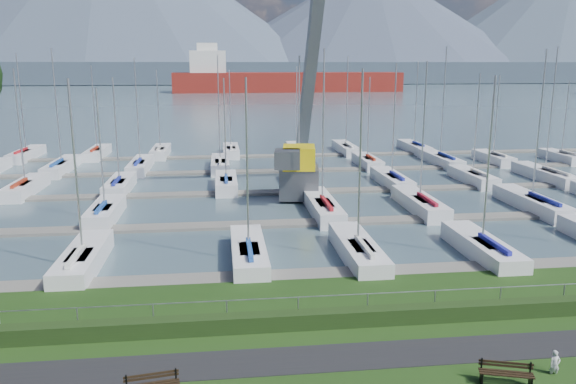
{
  "coord_description": "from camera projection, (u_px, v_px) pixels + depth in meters",
  "views": [
    {
      "loc": [
        -4.03,
        -21.8,
        10.76
      ],
      "look_at": [
        0.0,
        12.0,
        3.0
      ],
      "focal_mm": 35.0,
      "sensor_mm": 36.0,
      "label": 1
    }
  ],
  "objects": [
    {
      "name": "bench_right",
      "position": [
        506.0,
        373.0,
        19.21
      ],
      "size": [
        1.84,
        0.94,
        0.85
      ],
      "rotation": [
        0.0,
        0.0,
        -0.3
      ],
      "color": "black",
      "rests_on": "grass"
    },
    {
      "name": "path",
      "position": [
        335.0,
        358.0,
        21.05
      ],
      "size": [
        160.0,
        2.0,
        0.04
      ],
      "primitive_type": "cube",
      "color": "black",
      "rests_on": "grass"
    },
    {
      "name": "sailboat_fleet",
      "position": [
        243.0,
        125.0,
        50.59
      ],
      "size": [
        75.38,
        49.43,
        13.22
      ],
      "color": "silver",
      "rests_on": "water"
    },
    {
      "name": "crane",
      "position": [
        302.0,
        131.0,
        46.94
      ],
      "size": [
        4.85,
        13.35,
        22.35
      ],
      "rotation": [
        0.0,
        0.0,
        -0.14
      ],
      "color": "#55575D",
      "rests_on": "water"
    },
    {
      "name": "foothill",
      "position": [
        226.0,
        72.0,
        342.12
      ],
      "size": [
        900.0,
        80.0,
        12.0
      ],
      "primitive_type": "cube",
      "color": "#414F5F",
      "rests_on": "water"
    },
    {
      "name": "hedge",
      "position": [
        323.0,
        319.0,
        23.5
      ],
      "size": [
        80.0,
        0.7,
        0.7
      ],
      "primitive_type": "cube",
      "color": "#1E3413",
      "rests_on": "grass"
    },
    {
      "name": "docks",
      "position": [
        269.0,
        193.0,
        49.18
      ],
      "size": [
        90.0,
        41.6,
        0.25
      ],
      "color": "slate",
      "rests_on": "water"
    },
    {
      "name": "water",
      "position": [
        228.0,
        88.0,
        275.77
      ],
      "size": [
        800.0,
        540.0,
        0.2
      ],
      "primitive_type": "cube",
      "color": "#485E69"
    },
    {
      "name": "mountains",
      "position": [
        234.0,
        14.0,
        406.18
      ],
      "size": [
        1190.0,
        360.0,
        115.0
      ],
      "color": "#3C4758",
      "rests_on": "water"
    },
    {
      "name": "cargo_ship_mid",
      "position": [
        277.0,
        82.0,
        231.07
      ],
      "size": [
        94.26,
        22.1,
        21.5
      ],
      "rotation": [
        0.0,
        0.0,
        0.04
      ],
      "color": "maroon",
      "rests_on": "water"
    },
    {
      "name": "fence",
      "position": [
        322.0,
        296.0,
        23.69
      ],
      "size": [
        80.0,
        0.04,
        0.04
      ],
      "primitive_type": "cylinder",
      "rotation": [
        0.0,
        1.57,
        0.0
      ],
      "color": "gray",
      "rests_on": "grass"
    },
    {
      "name": "person",
      "position": [
        555.0,
        361.0,
        19.83
      ],
      "size": [
        0.38,
        0.25,
        1.05
      ],
      "primitive_type": "imported",
      "rotation": [
        0.0,
        0.0,
        -0.0
      ],
      "color": "silver",
      "rests_on": "grass"
    }
  ]
}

